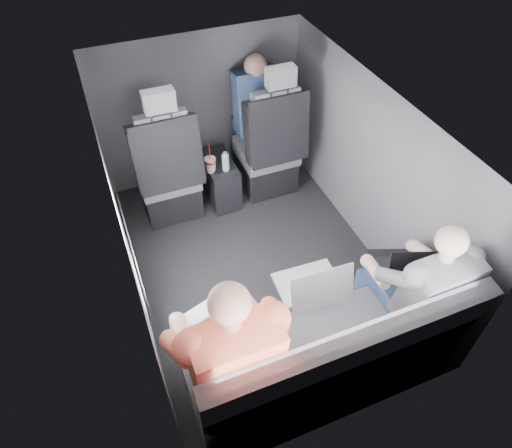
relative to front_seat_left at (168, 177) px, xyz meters
name	(u,v)px	position (x,y,z in m)	size (l,w,h in m)	color
floor	(257,265)	(0.45, -0.84, -0.40)	(2.60, 2.60, 0.00)	black
ceiling	(258,115)	(0.45, -0.84, 0.95)	(2.60, 2.60, 0.00)	#B2B2AD
panel_left	(126,237)	(-0.45, -0.84, 0.27)	(0.02, 2.60, 1.35)	#56565B
panel_right	(371,171)	(1.35, -0.84, 0.27)	(0.02, 2.60, 1.35)	#56565B
panel_front	(201,109)	(0.45, 0.46, 0.27)	(1.80, 0.02, 1.35)	#56565B
panel_back	(356,364)	(0.45, -2.14, 0.27)	(1.80, 0.02, 1.35)	#56565B
side_window	(131,245)	(-0.43, -1.14, 0.50)	(0.02, 0.75, 0.42)	white
seatbelt	(278,123)	(0.90, -0.17, 0.40)	(0.05, 0.01, 0.65)	black
front_seat_left	(168,177)	(0.00, 0.00, 0.00)	(0.52, 0.58, 1.26)	black
front_seat_right	(269,152)	(0.90, 0.00, 0.00)	(0.52, 0.58, 1.26)	black
center_console	(220,180)	(0.45, 0.04, -0.20)	(0.24, 0.48, 0.41)	black
rear_bench	(325,360)	(0.45, -1.90, -0.09)	(1.60, 0.57, 0.92)	slate
soda_cup	(210,164)	(0.35, -0.06, 0.07)	(0.09, 0.09, 0.28)	white
water_bottle	(226,162)	(0.47, -0.09, 0.08)	(0.06, 0.06, 0.17)	#A0C5D9
laptop_white	(211,324)	(-0.14, -1.62, 0.23)	(0.39, 0.39, 0.25)	silver
laptop_silver	(313,285)	(0.49, -1.59, 0.24)	(0.39, 0.35, 0.27)	silver
laptop_black	(405,266)	(1.08, -1.67, 0.23)	(0.41, 0.42, 0.25)	black
passenger_rear_left	(227,349)	(-0.11, -1.81, 0.25)	(0.54, 0.65, 1.28)	#323237
passenger_rear_right	(415,285)	(1.06, -1.81, 0.21)	(0.47, 0.60, 1.18)	navy
passenger_front_right	(256,103)	(0.88, 0.26, 0.34)	(0.38, 0.38, 0.74)	navy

